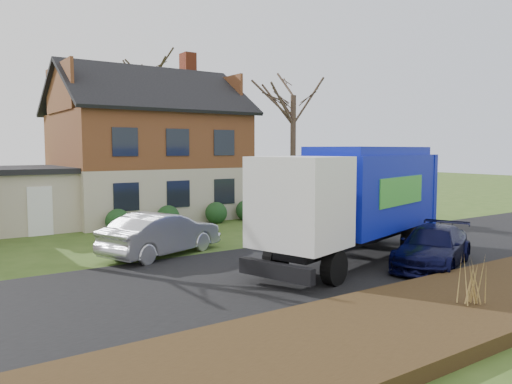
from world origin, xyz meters
TOP-DOWN VIEW (x-y plane):
  - ground at (0.00, 0.00)m, footprint 120.00×120.00m
  - road at (0.00, 0.00)m, footprint 80.00×7.00m
  - mulch_verge at (0.00, -5.30)m, footprint 80.00×3.50m
  - main_house at (1.49, 13.91)m, footprint 12.95×8.95m
  - garbage_truck at (3.51, -0.20)m, footprint 9.07×4.76m
  - silver_sedan at (-1.53, 4.18)m, footprint 4.82×3.14m
  - navy_wagon at (4.74, -2.22)m, footprint 4.68×3.35m
  - tree_front_east at (8.01, 8.87)m, footprint 3.33×3.33m
  - tree_back at (5.54, 22.48)m, footprint 3.68×3.68m
  - grass_clump_mid at (1.38, -5.66)m, footprint 0.39×0.32m

SIDE VIEW (x-z plane):
  - ground at x=0.00m, z-range 0.00..0.00m
  - road at x=0.00m, z-range 0.00..0.02m
  - mulch_verge at x=0.00m, z-range 0.00..0.30m
  - navy_wagon at x=4.74m, z-range 0.00..1.26m
  - silver_sedan at x=-1.53m, z-range 0.00..1.50m
  - grass_clump_mid at x=1.38m, z-range 0.30..1.38m
  - garbage_truck at x=3.51m, z-range 0.29..4.04m
  - main_house at x=1.49m, z-range -0.60..8.66m
  - tree_front_east at x=8.01m, z-range 2.89..12.14m
  - tree_back at x=5.54m, z-range 3.89..15.56m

